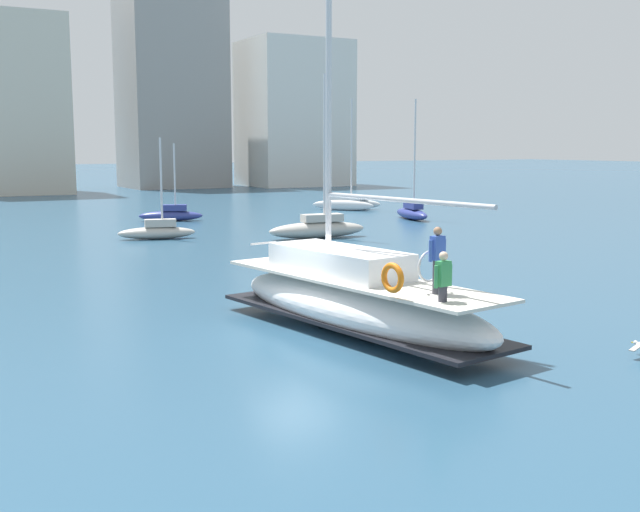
% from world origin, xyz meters
% --- Properties ---
extents(ground_plane, '(400.00, 400.00, 0.00)m').
position_xyz_m(ground_plane, '(0.00, 0.00, 0.00)').
color(ground_plane, '#284C66').
extents(main_sailboat, '(3.84, 9.85, 13.15)m').
position_xyz_m(main_sailboat, '(1.16, -0.94, 0.91)').
color(main_sailboat, white).
rests_on(main_sailboat, ground).
extents(moored_sloop_near, '(4.21, 2.42, 5.06)m').
position_xyz_m(moored_sloop_near, '(6.59, 31.28, 0.45)').
color(moored_sloop_near, navy).
rests_on(moored_sloop_near, ground).
extents(moored_sloop_far, '(4.15, 1.83, 5.33)m').
position_xyz_m(moored_sloop_far, '(2.80, 21.93, 0.45)').
color(moored_sloop_far, '#B7B2A8').
rests_on(moored_sloop_far, ground).
extents(moored_catamaran, '(5.00, 5.27, 8.48)m').
position_xyz_m(moored_catamaran, '(21.47, 33.78, 0.61)').
color(moored_catamaran, silver).
rests_on(moored_catamaran, ground).
extents(moored_cutter_left, '(2.03, 4.70, 7.93)m').
position_xyz_m(moored_cutter_left, '(21.10, 24.57, 0.54)').
color(moored_cutter_left, navy).
rests_on(moored_cutter_left, ground).
extents(moored_cutter_right, '(5.58, 1.75, 8.65)m').
position_xyz_m(moored_cutter_right, '(10.45, 18.18, 0.60)').
color(moored_cutter_right, '#B7B2A8').
rests_on(moored_cutter_right, ground).
extents(waterfront_buildings, '(80.84, 14.45, 22.80)m').
position_xyz_m(waterfront_buildings, '(4.58, 70.31, 9.12)').
color(waterfront_buildings, silver).
rests_on(waterfront_buildings, ground).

